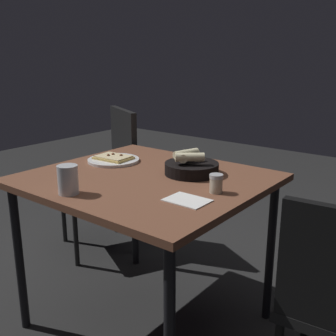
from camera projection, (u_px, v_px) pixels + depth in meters
ground at (148, 321)px, 2.03m from camera, size 8.00×8.00×0.00m
dining_table at (146, 191)px, 1.85m from camera, size 1.01×0.91×0.75m
pizza_plate at (113, 159)px, 2.08m from camera, size 0.26×0.26×0.04m
bread_basket at (191, 167)px, 1.86m from camera, size 0.25×0.25×0.11m
beer_glass at (68, 181)px, 1.59m from camera, size 0.08×0.08×0.12m
pepper_shaker at (216, 185)px, 1.61m from camera, size 0.05×0.05×0.08m
napkin at (187, 200)px, 1.53m from camera, size 0.16×0.12×0.00m
chair_far at (109, 173)px, 2.71m from camera, size 0.59×0.59×0.94m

